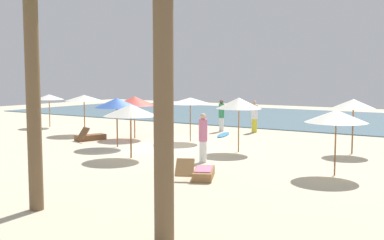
% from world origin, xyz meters
% --- Properties ---
extents(ground_plane, '(60.00, 60.00, 0.00)m').
position_xyz_m(ground_plane, '(0.00, 0.00, 0.00)').
color(ground_plane, beige).
extents(ocean_water, '(48.00, 16.00, 0.06)m').
position_xyz_m(ocean_water, '(0.00, 17.00, 0.03)').
color(ocean_water, slate).
rests_on(ocean_water, ground_plane).
extents(umbrella_0, '(2.11, 2.11, 2.17)m').
position_xyz_m(umbrella_0, '(0.43, 2.23, 2.01)').
color(umbrella_0, brown).
rests_on(umbrella_0, ground_plane).
extents(umbrella_1, '(1.82, 1.82, 2.05)m').
position_xyz_m(umbrella_1, '(-10.50, 2.74, 1.88)').
color(umbrella_1, olive).
rests_on(umbrella_1, ground_plane).
extents(umbrella_2, '(2.02, 2.02, 2.24)m').
position_xyz_m(umbrella_2, '(-1.40, -1.06, 2.02)').
color(umbrella_2, brown).
rests_on(umbrella_2, ground_plane).
extents(umbrella_3, '(2.16, 2.16, 2.18)m').
position_xyz_m(umbrella_3, '(-2.60, 1.59, 1.94)').
color(umbrella_3, olive).
rests_on(umbrella_3, ground_plane).
extents(umbrella_4, '(2.03, 2.03, 2.16)m').
position_xyz_m(umbrella_4, '(8.76, -1.77, 1.95)').
color(umbrella_4, brown).
rests_on(umbrella_4, ground_plane).
extents(umbrella_5, '(2.09, 2.09, 2.17)m').
position_xyz_m(umbrella_5, '(-6.06, 1.42, 2.00)').
color(umbrella_5, olive).
rests_on(umbrella_5, ground_plane).
extents(umbrella_6, '(1.76, 1.76, 2.29)m').
position_xyz_m(umbrella_6, '(8.09, 2.95, 2.09)').
color(umbrella_6, brown).
rests_on(umbrella_6, ground_plane).
extents(umbrella_7, '(2.14, 2.14, 2.13)m').
position_xyz_m(umbrella_7, '(1.01, -2.92, 1.90)').
color(umbrella_7, brown).
rests_on(umbrella_7, ground_plane).
extents(umbrella_8, '(1.92, 1.92, 2.32)m').
position_xyz_m(umbrella_8, '(3.89, 0.74, 2.09)').
color(umbrella_8, olive).
rests_on(umbrella_8, ground_plane).
extents(lounger_1, '(1.28, 1.79, 0.67)m').
position_xyz_m(lounger_1, '(5.34, -4.53, 0.18)').
color(lounger_1, olive).
rests_on(lounger_1, ground_plane).
extents(lounger_2, '(1.05, 1.77, 0.71)m').
position_xyz_m(lounger_2, '(-4.01, -0.22, 0.17)').
color(lounger_2, brown).
rests_on(lounger_2, ground_plane).
extents(person_0, '(0.46, 0.46, 1.85)m').
position_xyz_m(person_0, '(3.91, -2.16, 0.95)').
color(person_0, white).
rests_on(person_0, ground_plane).
extents(person_2, '(0.40, 0.40, 1.81)m').
position_xyz_m(person_2, '(1.48, 7.27, 0.91)').
color(person_2, yellow).
rests_on(person_2, ground_plane).
extents(person_3, '(0.40, 0.40, 1.84)m').
position_xyz_m(person_3, '(-0.32, 6.64, 0.94)').
color(person_3, white).
rests_on(person_3, ground_plane).
extents(surfboard, '(1.15, 2.34, 0.07)m').
position_xyz_m(surfboard, '(0.64, 5.19, 0.04)').
color(surfboard, '#338CCC').
rests_on(surfboard, ground_plane).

